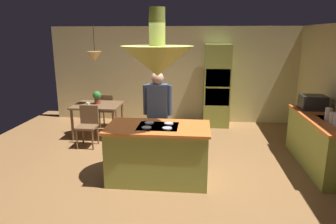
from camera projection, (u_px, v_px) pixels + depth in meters
name	position (u px, v px, depth m)	size (l,w,h in m)	color
ground	(160.00, 173.00, 5.25)	(8.16, 8.16, 0.00)	olive
wall_back	(176.00, 75.00, 8.27)	(6.80, 0.10, 2.55)	beige
kitchen_island	(158.00, 153.00, 4.95)	(1.65, 0.90, 0.94)	#939E42
counter_run_right	(321.00, 142.00, 5.44)	(0.73, 2.06, 0.92)	#939E42
oven_tower	(217.00, 86.00, 7.82)	(0.66, 0.62, 2.11)	#939E42
dining_table	(98.00, 108.00, 7.09)	(1.07, 0.91, 0.76)	brown
person_at_island	(158.00, 111.00, 5.53)	(0.53, 0.23, 1.69)	tan
range_hood	(157.00, 59.00, 4.58)	(1.10, 1.10, 1.00)	#939E42
pendant_light_over_table	(95.00, 56.00, 6.79)	(0.32, 0.32, 0.82)	#E0B266
chair_facing_island	(88.00, 123.00, 6.48)	(0.40, 0.40, 0.87)	brown
chair_by_back_wall	(107.00, 108.00, 7.78)	(0.40, 0.40, 0.87)	brown
potted_plant_on_table	(97.00, 97.00, 7.09)	(0.20, 0.20, 0.30)	#99382D
cup_on_table	(88.00, 104.00, 6.85)	(0.07, 0.07, 0.09)	white
canister_sugar	(333.00, 118.00, 4.99)	(0.10, 0.10, 0.18)	silver
canister_tea	(328.00, 114.00, 5.16)	(0.11, 0.11, 0.21)	silver
microwave_on_counter	(313.00, 102.00, 5.88)	(0.46, 0.36, 0.28)	#232326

